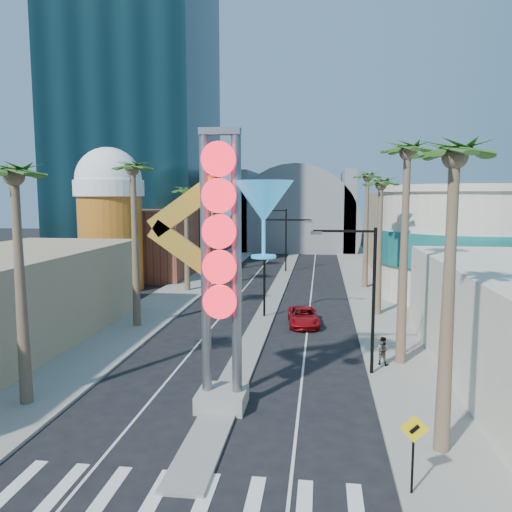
{
  "coord_description": "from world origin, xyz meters",
  "views": [
    {
      "loc": [
        4.39,
        -18.51,
        9.64
      ],
      "look_at": [
        -0.51,
        18.84,
        5.09
      ],
      "focal_mm": 35.0,
      "sensor_mm": 36.0,
      "label": 1
    }
  ],
  "objects_px": {
    "red_pickup": "(303,317)",
    "pedestrian_a": "(429,333)",
    "neon_sign": "(239,249)",
    "pedestrian_b": "(382,351)"
  },
  "relations": [
    {
      "from": "neon_sign",
      "to": "pedestrian_a",
      "type": "relative_size",
      "value": 7.7
    },
    {
      "from": "red_pickup",
      "to": "pedestrian_a",
      "type": "distance_m",
      "value": 9.32
    },
    {
      "from": "red_pickup",
      "to": "pedestrian_a",
      "type": "bearing_deg",
      "value": -35.18
    },
    {
      "from": "pedestrian_a",
      "to": "pedestrian_b",
      "type": "relative_size",
      "value": 1.01
    },
    {
      "from": "pedestrian_a",
      "to": "pedestrian_b",
      "type": "height_order",
      "value": "pedestrian_a"
    },
    {
      "from": "neon_sign",
      "to": "pedestrian_a",
      "type": "distance_m",
      "value": 16.18
    },
    {
      "from": "red_pickup",
      "to": "pedestrian_b",
      "type": "xyz_separation_m",
      "value": [
        4.75,
        -8.62,
        0.3
      ]
    },
    {
      "from": "pedestrian_b",
      "to": "red_pickup",
      "type": "bearing_deg",
      "value": -34.93
    },
    {
      "from": "neon_sign",
      "to": "pedestrian_a",
      "type": "xyz_separation_m",
      "value": [
        10.48,
        10.58,
        -6.34
      ]
    },
    {
      "from": "pedestrian_a",
      "to": "red_pickup",
      "type": "bearing_deg",
      "value": -23.64
    }
  ]
}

